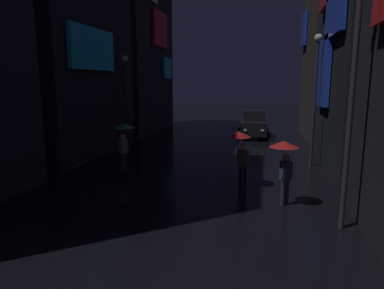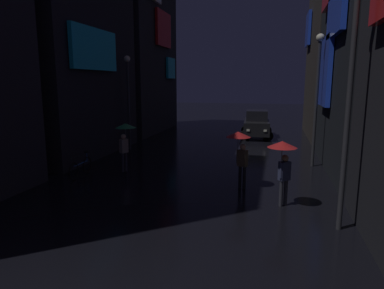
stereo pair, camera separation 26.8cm
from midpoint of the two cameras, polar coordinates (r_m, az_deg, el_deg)
building_left_mid at (r=19.85m, az=-20.92°, el=18.54°), size 4.25×8.12×13.86m
building_left_far at (r=27.94m, az=-10.14°, el=16.13°), size 4.25×8.46×13.50m
building_right_mid at (r=17.60m, az=28.53°, el=19.34°), size 4.25×8.58×13.99m
pedestrian_far_right_red at (r=12.60m, az=7.43°, el=0.12°), size 0.90×0.90×2.12m
pedestrian_foreground_right_red at (r=10.96m, az=14.48°, el=-1.69°), size 0.90×0.90×2.12m
pedestrian_midstreet_centre_green at (r=15.19m, az=-11.74°, el=1.74°), size 0.90×0.90×2.12m
bicycle_parked_at_storefront at (r=15.03m, az=-18.64°, el=-3.67°), size 0.15×1.82×0.96m
car_distant at (r=24.80m, az=9.90°, el=3.37°), size 2.42×4.23×1.92m
streetlamp_right_near at (r=9.56m, az=24.50°, el=9.23°), size 0.36×0.36×6.28m
streetlamp_right_far at (r=16.65m, az=19.43°, el=9.15°), size 0.36×0.36×5.99m
streetlamp_left_far at (r=20.04m, az=-11.36°, el=8.66°), size 0.36×0.36×5.35m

